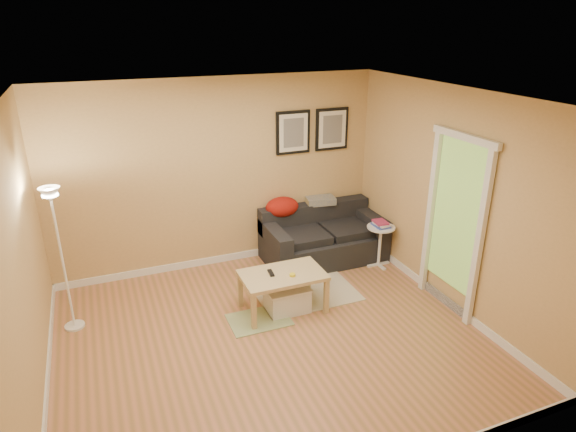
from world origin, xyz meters
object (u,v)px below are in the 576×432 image
object	(u,v)px
sofa	(324,235)
storage_bin	(287,299)
floor_lamp	(63,265)
coffee_table	(283,292)
side_table	(380,246)
book_stack	(381,224)

from	to	relation	value
sofa	storage_bin	distance (m)	1.48
storage_bin	floor_lamp	xyz separation A→B (m)	(-2.38, 0.58, 0.64)
coffee_table	side_table	distance (m)	1.78
coffee_table	floor_lamp	distance (m)	2.46
book_stack	sofa	bearing A→B (deg)	133.74
sofa	storage_bin	size ratio (longest dim) A/B	3.34
coffee_table	floor_lamp	xyz separation A→B (m)	(-2.34, 0.55, 0.55)
storage_bin	floor_lamp	world-z (taller)	floor_lamp
storage_bin	book_stack	distance (m)	1.82
coffee_table	floor_lamp	size ratio (longest dim) A/B	0.58
side_table	book_stack	world-z (taller)	book_stack
sofa	floor_lamp	world-z (taller)	floor_lamp
side_table	sofa	bearing A→B (deg)	143.13
storage_bin	sofa	bearing A→B (deg)	47.02
storage_bin	book_stack	bearing A→B (deg)	20.26
sofa	floor_lamp	bearing A→B (deg)	-171.72
storage_bin	side_table	bearing A→B (deg)	19.89
side_table	floor_lamp	bearing A→B (deg)	-179.83
coffee_table	book_stack	world-z (taller)	book_stack
sofa	storage_bin	world-z (taller)	sofa
sofa	coffee_table	world-z (taller)	sofa
sofa	coffee_table	distance (m)	1.48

